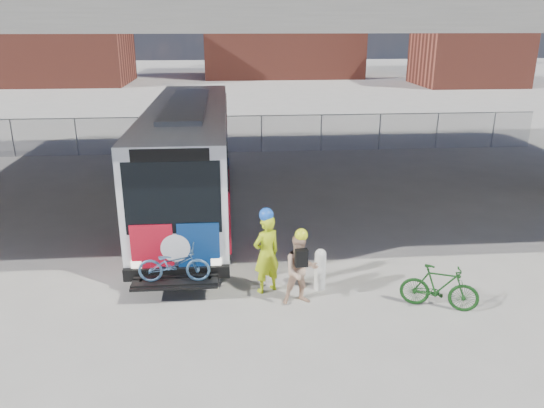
{
  "coord_description": "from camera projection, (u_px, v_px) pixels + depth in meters",
  "views": [
    {
      "loc": [
        -0.68,
        -14.03,
        6.2
      ],
      "look_at": [
        0.44,
        -0.73,
        1.6
      ],
      "focal_mm": 35.0,
      "sensor_mm": 36.0,
      "label": 1
    }
  ],
  "objects": [
    {
      "name": "overpass",
      "position": [
        246.0,
        10.0,
        16.93
      ],
      "size": [
        40.0,
        16.0,
        7.95
      ],
      "color": "#605E59",
      "rests_on": "ground"
    },
    {
      "name": "ground",
      "position": [
        255.0,
        249.0,
        15.3
      ],
      "size": [
        160.0,
        160.0,
        0.0
      ],
      "primitive_type": "plane",
      "color": "#9E9991",
      "rests_on": "ground"
    },
    {
      "name": "bus",
      "position": [
        189.0,
        149.0,
        18.01
      ],
      "size": [
        2.67,
        12.9,
        3.69
      ],
      "color": "silver",
      "rests_on": "ground"
    },
    {
      "name": "bike_parked",
      "position": [
        439.0,
        287.0,
        11.96
      ],
      "size": [
        1.8,
        1.12,
        1.05
      ],
      "primitive_type": "imported",
      "rotation": [
        0.0,
        0.0,
        1.18
      ],
      "color": "#143E14",
      "rests_on": "ground"
    },
    {
      "name": "cyclist_hivis",
      "position": [
        266.0,
        252.0,
        12.57
      ],
      "size": [
        0.85,
        0.76,
        2.14
      ],
      "rotation": [
        0.0,
        0.0,
        3.66
      ],
      "color": "#BDD916",
      "rests_on": "ground"
    },
    {
      "name": "bollard",
      "position": [
        320.0,
        268.0,
        12.83
      ],
      "size": [
        0.27,
        0.27,
        1.05
      ],
      "color": "silver",
      "rests_on": "ground"
    },
    {
      "name": "cyclist_tan",
      "position": [
        301.0,
        269.0,
        12.06
      ],
      "size": [
        0.88,
        0.72,
        1.85
      ],
      "rotation": [
        0.0,
        0.0,
        0.1
      ],
      "color": "tan",
      "rests_on": "ground"
    },
    {
      "name": "brick_buildings",
      "position": [
        242.0,
        29.0,
        59.06
      ],
      "size": [
        54.0,
        22.0,
        12.0
      ],
      "color": "brown",
      "rests_on": "ground"
    },
    {
      "name": "chainlink_fence",
      "position": [
        241.0,
        124.0,
        26.14
      ],
      "size": [
        30.0,
        0.06,
        30.0
      ],
      "color": "gray",
      "rests_on": "ground"
    }
  ]
}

